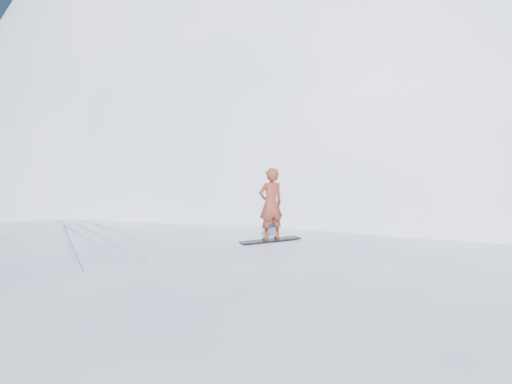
% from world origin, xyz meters
% --- Properties ---
extents(near_ridge, '(36.00, 28.00, 4.80)m').
position_xyz_m(near_ridge, '(1.00, 3.00, 0.00)').
color(near_ridge, white).
rests_on(near_ridge, ground).
extents(summit_peak, '(60.00, 56.00, 56.00)m').
position_xyz_m(summit_peak, '(22.00, 26.00, 0.00)').
color(summit_peak, white).
rests_on(summit_peak, ground).
extents(peak_shoulder, '(28.00, 24.00, 18.00)m').
position_xyz_m(peak_shoulder, '(10.00, 20.00, 0.00)').
color(peak_shoulder, white).
rests_on(peak_shoulder, ground).
extents(wind_bumps, '(16.00, 14.40, 1.00)m').
position_xyz_m(wind_bumps, '(-0.56, 2.12, 0.00)').
color(wind_bumps, white).
rests_on(wind_bumps, ground).
extents(snowboard, '(1.61, 0.44, 0.03)m').
position_xyz_m(snowboard, '(3.18, 2.35, 2.41)').
color(snowboard, black).
rests_on(snowboard, near_ridge).
extents(snowboarder, '(0.68, 0.48, 1.76)m').
position_xyz_m(snowboarder, '(3.18, 2.35, 3.31)').
color(snowboarder, maroon).
rests_on(snowboarder, snowboard).
extents(board_tracks, '(2.71, 5.98, 0.04)m').
position_xyz_m(board_tracks, '(-0.80, 4.18, 2.42)').
color(board_tracks, silver).
rests_on(board_tracks, ground).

